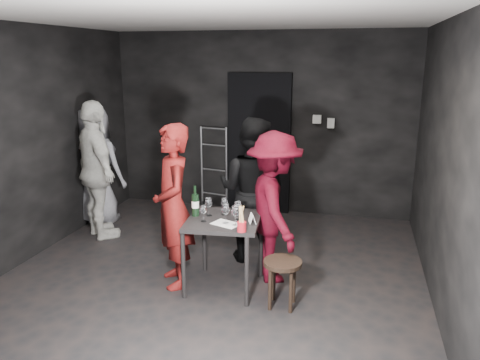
% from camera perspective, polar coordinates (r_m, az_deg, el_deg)
% --- Properties ---
extents(floor, '(4.50, 5.00, 0.02)m').
position_cam_1_polar(floor, '(5.16, -3.64, -12.04)').
color(floor, black).
rests_on(floor, ground).
extents(ceiling, '(4.50, 5.00, 0.02)m').
position_cam_1_polar(ceiling, '(4.62, -4.22, 19.40)').
color(ceiling, silver).
rests_on(ceiling, ground).
extents(wall_back, '(4.50, 0.04, 2.70)m').
position_cam_1_polar(wall_back, '(7.09, 2.47, 6.89)').
color(wall_back, black).
rests_on(wall_back, ground).
extents(wall_front, '(4.50, 0.04, 2.70)m').
position_cam_1_polar(wall_front, '(2.56, -21.90, -8.83)').
color(wall_front, black).
rests_on(wall_front, ground).
extents(wall_left, '(0.04, 5.00, 2.70)m').
position_cam_1_polar(wall_left, '(5.81, -25.54, 3.68)').
color(wall_left, black).
rests_on(wall_left, ground).
extents(wall_right, '(0.04, 5.00, 2.70)m').
position_cam_1_polar(wall_right, '(4.54, 24.14, 1.06)').
color(wall_right, black).
rests_on(wall_right, ground).
extents(doorway, '(0.95, 0.10, 2.10)m').
position_cam_1_polar(doorway, '(7.08, 2.34, 4.42)').
color(doorway, black).
rests_on(doorway, ground).
extents(wallbox_upper, '(0.12, 0.06, 0.12)m').
position_cam_1_polar(wallbox_upper, '(6.90, 9.37, 7.32)').
color(wallbox_upper, '#B7B7B2').
rests_on(wallbox_upper, wall_back).
extents(wallbox_lower, '(0.10, 0.06, 0.14)m').
position_cam_1_polar(wallbox_lower, '(6.89, 11.02, 6.82)').
color(wallbox_lower, '#B7B7B2').
rests_on(wallbox_lower, wall_back).
extents(hand_truck, '(0.44, 0.36, 1.31)m').
position_cam_1_polar(hand_truck, '(7.20, -3.24, -2.11)').
color(hand_truck, '#B2B2B7').
rests_on(hand_truck, floor).
extents(tasting_table, '(0.72, 0.72, 0.75)m').
position_cam_1_polar(tasting_table, '(4.75, -2.01, -5.86)').
color(tasting_table, black).
rests_on(tasting_table, floor).
extents(stool, '(0.37, 0.37, 0.47)m').
position_cam_1_polar(stool, '(4.51, 5.21, -10.83)').
color(stool, black).
rests_on(stool, floor).
extents(server_red, '(0.76, 0.84, 1.92)m').
position_cam_1_polar(server_red, '(4.78, -8.20, -1.96)').
color(server_red, maroon).
rests_on(server_red, floor).
extents(woman_black, '(0.98, 0.63, 1.89)m').
position_cam_1_polar(woman_black, '(5.34, 1.46, -0.20)').
color(woman_black, black).
rests_on(woman_black, floor).
extents(man_maroon, '(0.94, 1.22, 1.71)m').
position_cam_1_polar(man_maroon, '(4.90, 4.22, -2.75)').
color(man_maroon, '#420410').
rests_on(man_maroon, floor).
extents(bystander_cream, '(1.36, 1.29, 2.17)m').
position_cam_1_polar(bystander_cream, '(6.26, -17.18, 2.72)').
color(bystander_cream, silver).
rests_on(bystander_cream, floor).
extents(bystander_grey, '(0.94, 0.57, 1.85)m').
position_cam_1_polar(bystander_grey, '(6.89, -17.20, 2.43)').
color(bystander_grey, gray).
rests_on(bystander_grey, floor).
extents(tasting_mat, '(0.31, 0.26, 0.00)m').
position_cam_1_polar(tasting_mat, '(4.57, -1.72, -5.35)').
color(tasting_mat, white).
rests_on(tasting_mat, tasting_table).
extents(wine_glass_a, '(0.09, 0.09, 0.18)m').
position_cam_1_polar(wine_glass_a, '(4.63, -4.48, -4.01)').
color(wine_glass_a, white).
rests_on(wine_glass_a, tasting_table).
extents(wine_glass_b, '(0.10, 0.10, 0.21)m').
position_cam_1_polar(wine_glass_b, '(4.78, -3.85, -3.18)').
color(wine_glass_b, white).
rests_on(wine_glass_b, tasting_table).
extents(wine_glass_c, '(0.08, 0.08, 0.19)m').
position_cam_1_polar(wine_glass_c, '(4.81, -1.92, -3.16)').
color(wine_glass_c, white).
rests_on(wine_glass_c, tasting_table).
extents(wine_glass_d, '(0.08, 0.08, 0.22)m').
position_cam_1_polar(wine_glass_d, '(4.56, -1.76, -4.02)').
color(wine_glass_d, white).
rests_on(wine_glass_d, tasting_table).
extents(wine_glass_e, '(0.09, 0.09, 0.22)m').
position_cam_1_polar(wine_glass_e, '(4.50, -0.54, -4.23)').
color(wine_glass_e, white).
rests_on(wine_glass_e, tasting_table).
extents(wine_glass_f, '(0.10, 0.10, 0.21)m').
position_cam_1_polar(wine_glass_f, '(4.64, -0.24, -3.71)').
color(wine_glass_f, white).
rests_on(wine_glass_f, tasting_table).
extents(wine_bottle, '(0.08, 0.08, 0.32)m').
position_cam_1_polar(wine_bottle, '(4.79, -5.47, -2.97)').
color(wine_bottle, black).
rests_on(wine_bottle, tasting_table).
extents(breadstick_cup, '(0.09, 0.09, 0.26)m').
position_cam_1_polar(breadstick_cup, '(4.34, 0.20, -4.82)').
color(breadstick_cup, red).
rests_on(breadstick_cup, tasting_table).
extents(reserved_card, '(0.11, 0.14, 0.09)m').
position_cam_1_polar(reserved_card, '(4.59, 1.32, -4.67)').
color(reserved_card, white).
rests_on(reserved_card, tasting_table).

